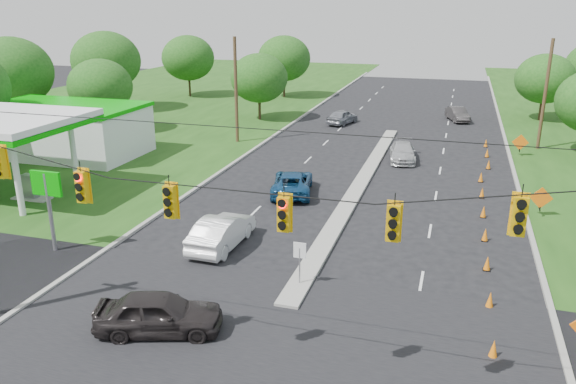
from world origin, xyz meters
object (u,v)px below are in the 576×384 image
(gas_station, at_px, (53,128))
(white_sedan, at_px, (222,231))
(black_sedan, at_px, (159,313))
(blue_pickup, at_px, (292,183))

(gas_station, relative_size, white_sedan, 4.01)
(black_sedan, distance_m, white_sedan, 7.88)
(black_sedan, bearing_deg, gas_station, 28.20)
(gas_station, bearing_deg, blue_pickup, -6.70)
(black_sedan, bearing_deg, white_sedan, -11.13)
(gas_station, bearing_deg, black_sedan, -44.25)
(black_sedan, distance_m, blue_pickup, 16.84)
(gas_station, relative_size, black_sedan, 4.24)
(gas_station, relative_size, blue_pickup, 3.78)
(gas_station, bearing_deg, white_sedan, -31.09)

